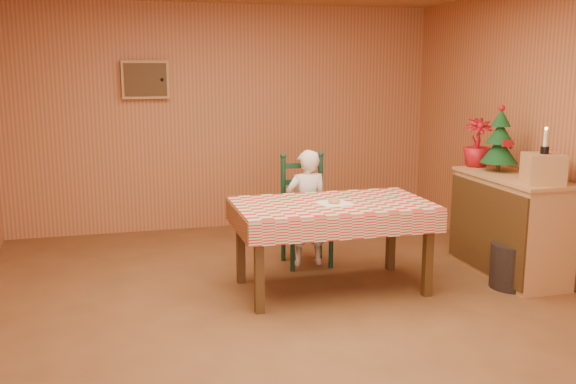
# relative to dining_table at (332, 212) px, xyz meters

# --- Properties ---
(ground) EXTENTS (6.00, 6.00, 0.00)m
(ground) POSITION_rel_dining_table_xyz_m (-0.48, -0.55, -0.69)
(ground) COLOR brown
(ground) RESTS_ON ground
(cabin_walls) EXTENTS (5.10, 6.05, 2.65)m
(cabin_walls) POSITION_rel_dining_table_xyz_m (-0.49, -0.02, 1.14)
(cabin_walls) COLOR #B96F42
(cabin_walls) RESTS_ON ground
(dining_table) EXTENTS (1.66, 0.96, 0.77)m
(dining_table) POSITION_rel_dining_table_xyz_m (0.00, 0.00, 0.00)
(dining_table) COLOR #4B2F14
(dining_table) RESTS_ON ground
(ladder_chair) EXTENTS (0.44, 0.40, 1.08)m
(ladder_chair) POSITION_rel_dining_table_xyz_m (0.00, 0.79, -0.18)
(ladder_chair) COLOR black
(ladder_chair) RESTS_ON ground
(seated_child) EXTENTS (0.41, 0.27, 1.12)m
(seated_child) POSITION_rel_dining_table_xyz_m (-0.00, 0.73, -0.13)
(seated_child) COLOR white
(seated_child) RESTS_ON ground
(napkin) EXTENTS (0.31, 0.31, 0.00)m
(napkin) POSITION_rel_dining_table_xyz_m (-0.00, -0.05, 0.08)
(napkin) COLOR white
(napkin) RESTS_ON dining_table
(donut) EXTENTS (0.10, 0.10, 0.03)m
(donut) POSITION_rel_dining_table_xyz_m (-0.00, -0.05, 0.10)
(donut) COLOR #D38E4C
(donut) RESTS_ON napkin
(shelf_unit) EXTENTS (0.54, 1.24, 0.93)m
(shelf_unit) POSITION_rel_dining_table_xyz_m (1.71, -0.05, -0.22)
(shelf_unit) COLOR tan
(shelf_unit) RESTS_ON ground
(crate) EXTENTS (0.38, 0.38, 0.25)m
(crate) POSITION_rel_dining_table_xyz_m (1.71, -0.45, 0.37)
(crate) COLOR tan
(crate) RESTS_ON shelf_unit
(christmas_tree) EXTENTS (0.34, 0.34, 0.62)m
(christmas_tree) POSITION_rel_dining_table_xyz_m (1.71, 0.20, 0.52)
(christmas_tree) COLOR #4B2F14
(christmas_tree) RESTS_ON shelf_unit
(flower_arrangement) EXTENTS (0.33, 0.33, 0.47)m
(flower_arrangement) POSITION_rel_dining_table_xyz_m (1.66, 0.50, 0.48)
(flower_arrangement) COLOR #A40F17
(flower_arrangement) RESTS_ON shelf_unit
(candle_set) EXTENTS (0.07, 0.07, 0.22)m
(candle_set) POSITION_rel_dining_table_xyz_m (1.71, -0.45, 0.56)
(candle_set) COLOR black
(candle_set) RESTS_ON crate
(storage_bin) EXTENTS (0.43, 0.43, 0.39)m
(storage_bin) POSITION_rel_dining_table_xyz_m (1.54, -0.37, -0.49)
(storage_bin) COLOR black
(storage_bin) RESTS_ON ground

